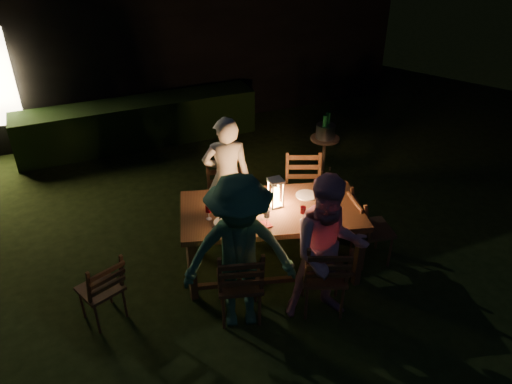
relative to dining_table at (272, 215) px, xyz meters
name	(u,v)px	position (x,y,z in m)	size (l,w,h in m)	color
garden_envelope	(132,24)	(-0.21, 6.52, 0.80)	(40.00, 40.00, 3.20)	black
dining_table	(272,215)	(0.00, 0.00, 0.00)	(2.26, 1.55, 0.86)	#53301B
chair_near_left	(240,294)	(-0.64, -0.62, -0.46)	(0.58, 0.61, 1.04)	#53301B
chair_near_right	(323,287)	(0.22, -0.86, -0.46)	(0.62, 0.64, 1.04)	#53301B
chair_far_left	(228,213)	(-0.22, 0.87, -0.45)	(0.57, 0.60, 1.07)	#53301B
chair_far_right	(303,208)	(0.74, 0.59, -0.45)	(0.64, 0.66, 1.06)	#53301B
chair_end	(370,239)	(1.18, -0.34, -0.47)	(0.55, 0.52, 0.99)	#53301B
chair_spare	(103,299)	(-1.98, -0.08, -0.50)	(0.53, 0.55, 0.90)	#53301B
person_house_side	(227,178)	(-0.21, 0.91, 0.06)	(0.61, 0.40, 1.66)	beige
person_opp_right	(328,250)	(0.21, -0.91, 0.07)	(0.82, 0.64, 1.69)	#C889A2
person_opp_left	(240,255)	(-0.66, -0.67, 0.11)	(1.14, 0.66, 1.77)	#34694C
lantern	(276,194)	(0.06, 0.03, 0.24)	(0.16, 0.16, 0.35)	white
plate_far_left	(222,201)	(-0.47, 0.36, 0.09)	(0.25, 0.25, 0.01)	white
plate_near_left	(225,222)	(-0.59, -0.06, 0.09)	(0.25, 0.25, 0.01)	white
plate_far_right	(306,195)	(0.49, 0.09, 0.09)	(0.25, 0.25, 0.01)	white
plate_near_right	(315,216)	(0.37, -0.33, 0.09)	(0.25, 0.25, 0.01)	white
wineglass_a	(243,191)	(-0.21, 0.35, 0.17)	(0.06, 0.06, 0.18)	#59070F
wineglass_b	(209,212)	(-0.73, 0.08, 0.17)	(0.06, 0.06, 0.18)	#59070F
wineglass_c	(303,214)	(0.21, -0.35, 0.17)	(0.06, 0.06, 0.18)	#59070F
wineglass_d	(321,190)	(0.65, 0.00, 0.17)	(0.06, 0.06, 0.18)	#59070F
wineglass_e	(267,217)	(-0.18, -0.26, 0.17)	(0.06, 0.06, 0.18)	silver
bottle_table	(250,200)	(-0.24, 0.07, 0.22)	(0.07, 0.07, 0.28)	#0F471E
napkin_left	(263,225)	(-0.23, -0.27, 0.09)	(0.18, 0.14, 0.01)	red
napkin_right	(325,219)	(0.45, -0.44, 0.09)	(0.18, 0.14, 0.01)	red
phone	(219,227)	(-0.68, -0.12, 0.09)	(0.14, 0.07, 0.01)	black
side_table	(325,142)	(1.79, 1.86, -0.23)	(0.46, 0.46, 0.62)	#8C6446
ice_bucket	(326,131)	(1.79, 1.86, -0.05)	(0.30, 0.30, 0.22)	#A5A8AD
bottle_bucket_a	(324,130)	(1.74, 1.82, 0.00)	(0.07, 0.07, 0.32)	#0F471E
bottle_bucket_b	(327,127)	(1.84, 1.90, 0.00)	(0.07, 0.07, 0.32)	#0F471E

